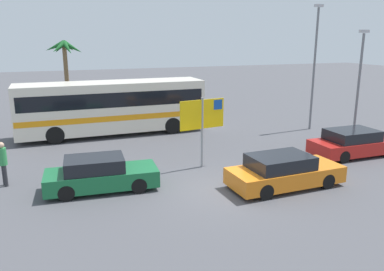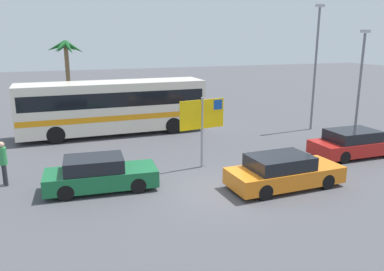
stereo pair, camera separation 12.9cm
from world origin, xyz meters
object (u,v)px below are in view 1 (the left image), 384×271
(ferry_sign, at_px, (203,117))
(pedestrian_near_sign, at_px, (3,160))
(car_red, at_px, (354,143))
(bus_front_coach, at_px, (112,105))
(car_green, at_px, (100,174))
(car_orange, at_px, (284,171))

(ferry_sign, xyz_separation_m, pedestrian_near_sign, (-8.23, 0.63, -1.26))
(ferry_sign, xyz_separation_m, car_red, (7.74, -1.02, -1.69))
(car_red, bearing_deg, ferry_sign, 172.96)
(bus_front_coach, distance_m, pedestrian_near_sign, 8.93)
(ferry_sign, bearing_deg, bus_front_coach, 101.44)
(car_green, relative_size, car_orange, 0.95)
(ferry_sign, xyz_separation_m, car_orange, (2.05, -3.37, -1.69))
(ferry_sign, relative_size, car_green, 0.74)
(pedestrian_near_sign, bearing_deg, car_orange, 134.16)
(car_red, height_order, car_orange, same)
(car_green, bearing_deg, bus_front_coach, 81.86)
(pedestrian_near_sign, bearing_deg, car_red, 149.55)
(bus_front_coach, height_order, car_red, bus_front_coach)
(car_red, xyz_separation_m, pedestrian_near_sign, (-15.97, 1.65, 0.43))
(car_orange, height_order, pedestrian_near_sign, pedestrian_near_sign)
(pedestrian_near_sign, bearing_deg, car_green, 128.55)
(car_red, xyz_separation_m, car_orange, (-5.69, -2.36, -0.00))
(ferry_sign, height_order, car_green, ferry_sign)
(bus_front_coach, distance_m, car_orange, 12.09)
(car_green, height_order, car_red, same)
(car_green, relative_size, car_red, 0.95)
(bus_front_coach, height_order, car_green, bus_front_coach)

